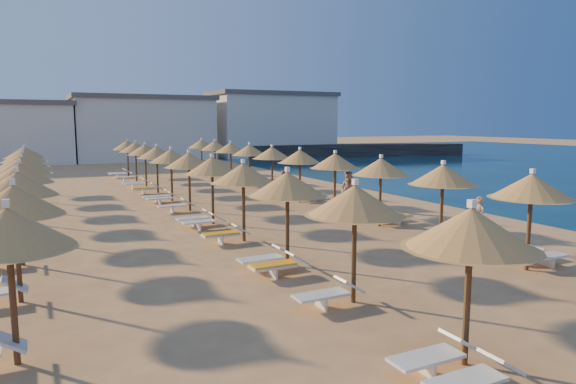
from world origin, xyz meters
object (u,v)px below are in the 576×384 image
parasol_row_east (316,159)px  beachgoer_b (349,190)px  beachgoer_c (283,184)px  beachgoer_a (479,217)px  parasol_row_west (200,164)px  jetty (349,150)px

parasol_row_east → beachgoer_b: (1.09, -1.36, -1.49)m
parasol_row_east → beachgoer_c: (-0.18, 3.53, -1.65)m
parasol_row_east → beachgoer_a: size_ratio=26.86×
parasol_row_west → parasol_row_east: bearing=0.0°
beachgoer_b → beachgoer_c: size_ratio=1.20×
parasol_row_east → parasol_row_west: same height
beachgoer_c → jetty: bearing=97.7°
jetty → parasol_row_west: bearing=-118.1°
jetty → beachgoer_c: (-23.73, -29.49, 0.05)m
jetty → parasol_row_east: parasol_row_east is taller
jetty → parasol_row_east: (-23.55, -33.01, 1.70)m
parasol_row_east → beachgoer_c: 3.90m
beachgoer_b → beachgoer_a: 7.47m
beachgoer_b → jetty: bearing=126.9°
parasol_row_east → parasol_row_west: size_ratio=1.00×
jetty → parasol_row_east: 40.59m
beachgoer_b → parasol_row_west: bearing=-120.7°
beachgoer_c → parasol_row_west: bearing=-102.7°
parasol_row_east → parasol_row_west: (-6.10, 0.00, 0.00)m
beachgoer_b → beachgoer_c: 5.06m
parasol_row_west → beachgoer_c: 7.09m
parasol_row_east → beachgoer_c: parasol_row_east is taller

